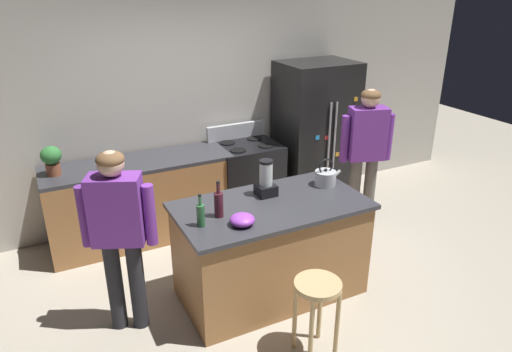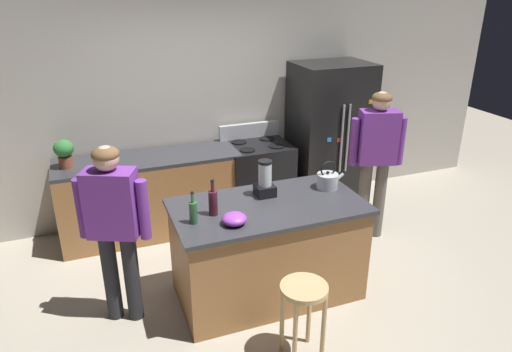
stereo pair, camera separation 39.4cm
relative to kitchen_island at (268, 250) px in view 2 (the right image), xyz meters
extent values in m
plane|color=#B2A893|center=(0.00, 0.00, -0.46)|extent=(14.00, 14.00, 0.00)
cube|color=#BCB7AD|center=(0.00, 1.95, 0.89)|extent=(8.00, 0.10, 2.70)
cube|color=#9E6B3D|center=(0.00, 0.00, -0.02)|extent=(1.62, 0.84, 0.88)
cube|color=#333338|center=(0.00, 0.00, 0.44)|extent=(1.68, 0.90, 0.04)
cube|color=#9E6B3D|center=(-0.80, 1.55, -0.02)|extent=(2.00, 0.64, 0.88)
cube|color=#333338|center=(-0.80, 1.55, 0.44)|extent=(2.00, 0.64, 0.04)
cube|color=black|center=(1.43, 1.50, 0.45)|extent=(0.90, 0.70, 1.83)
cylinder|color=#B7BABF|center=(1.39, 1.13, 0.54)|extent=(0.02, 0.02, 0.82)
cylinder|color=#B7BABF|center=(1.47, 1.13, 0.54)|extent=(0.02, 0.02, 0.82)
cube|color=#268CD8|center=(1.23, 1.15, 0.55)|extent=(0.05, 0.01, 0.05)
cube|color=red|center=(1.37, 1.15, 0.53)|extent=(0.05, 0.01, 0.05)
cube|color=orange|center=(1.75, 1.15, 0.95)|extent=(0.05, 0.01, 0.05)
cube|color=orange|center=(1.54, 1.15, 0.29)|extent=(0.05, 0.01, 0.05)
cube|color=black|center=(0.48, 1.52, 0.00)|extent=(0.76, 0.64, 0.92)
cube|color=black|center=(0.48, 1.20, -0.05)|extent=(0.60, 0.01, 0.24)
cube|color=#B7BABF|center=(0.48, 1.81, 0.55)|extent=(0.76, 0.06, 0.18)
cylinder|color=black|center=(0.30, 1.37, 0.47)|extent=(0.18, 0.18, 0.01)
cylinder|color=black|center=(0.66, 1.37, 0.47)|extent=(0.18, 0.18, 0.01)
cylinder|color=black|center=(0.30, 1.67, 0.47)|extent=(0.18, 0.18, 0.01)
cylinder|color=black|center=(0.66, 1.67, 0.47)|extent=(0.18, 0.18, 0.01)
cylinder|color=#26262B|center=(-1.37, 0.16, -0.05)|extent=(0.17, 0.17, 0.82)
cylinder|color=#26262B|center=(-1.20, 0.09, -0.05)|extent=(0.17, 0.17, 0.82)
cube|color=#723399|center=(-1.29, 0.13, 0.64)|extent=(0.45, 0.36, 0.56)
cylinder|color=#723399|center=(-1.51, 0.23, 0.59)|extent=(0.12, 0.12, 0.50)
cylinder|color=#723399|center=(-1.06, 0.02, 0.59)|extent=(0.12, 0.12, 0.50)
sphere|color=#D8AD8C|center=(-1.29, 0.13, 1.02)|extent=(0.26, 0.26, 0.20)
ellipsoid|color=brown|center=(-1.29, 0.13, 1.05)|extent=(0.28, 0.28, 0.12)
cylinder|color=#66605B|center=(1.58, 0.56, -0.02)|extent=(0.16, 0.16, 0.90)
cylinder|color=#66605B|center=(1.41, 0.61, -0.02)|extent=(0.16, 0.16, 0.90)
cube|color=#723399|center=(1.49, 0.58, 0.72)|extent=(0.45, 0.33, 0.58)
cylinder|color=#723399|center=(1.73, 0.51, 0.67)|extent=(0.11, 0.11, 0.52)
cylinder|color=#723399|center=(1.25, 0.66, 0.67)|extent=(0.11, 0.11, 0.52)
sphere|color=#D8AD8C|center=(1.49, 0.58, 1.11)|extent=(0.25, 0.25, 0.20)
ellipsoid|color=brown|center=(1.49, 0.58, 1.14)|extent=(0.26, 0.26, 0.12)
cylinder|color=tan|center=(-0.06, -0.84, 0.17)|extent=(0.36, 0.36, 0.04)
cylinder|color=tan|center=(-0.17, -0.96, -0.16)|extent=(0.04, 0.04, 0.61)
cylinder|color=tan|center=(0.06, -0.96, -0.16)|extent=(0.04, 0.04, 0.61)
cylinder|color=tan|center=(-0.17, -0.72, -0.16)|extent=(0.04, 0.04, 0.61)
cylinder|color=tan|center=(0.06, -0.72, -0.16)|extent=(0.04, 0.04, 0.61)
cylinder|color=brown|center=(-1.63, 1.55, 0.52)|extent=(0.14, 0.14, 0.12)
ellipsoid|color=#337A38|center=(-1.63, 1.55, 0.67)|extent=(0.20, 0.20, 0.18)
cube|color=black|center=(0.04, 0.18, 0.51)|extent=(0.17, 0.17, 0.10)
cylinder|color=silver|center=(0.04, 0.18, 0.67)|extent=(0.12, 0.12, 0.21)
cylinder|color=black|center=(0.04, 0.18, 0.78)|extent=(0.12, 0.12, 0.02)
cylinder|color=#471923|center=(-0.50, -0.01, 0.56)|extent=(0.08, 0.08, 0.21)
cylinder|color=#471923|center=(-0.50, -0.01, 0.71)|extent=(0.03, 0.03, 0.09)
cylinder|color=black|center=(-0.50, -0.01, 0.77)|extent=(0.03, 0.03, 0.02)
cylinder|color=#2D6638|center=(-0.69, -0.10, 0.55)|extent=(0.07, 0.07, 0.18)
cylinder|color=#2D6638|center=(-0.69, -0.10, 0.68)|extent=(0.03, 0.03, 0.08)
cylinder|color=black|center=(-0.69, -0.10, 0.73)|extent=(0.03, 0.03, 0.02)
ellipsoid|color=purple|center=(-0.39, -0.23, 0.51)|extent=(0.20, 0.20, 0.09)
cylinder|color=#B7BABF|center=(0.65, 0.13, 0.53)|extent=(0.20, 0.20, 0.14)
sphere|color=black|center=(0.65, 0.13, 0.61)|extent=(0.03, 0.03, 0.03)
cylinder|color=#B7BABF|center=(0.78, 0.13, 0.55)|extent=(0.09, 0.03, 0.08)
torus|color=black|center=(0.65, 0.13, 0.65)|extent=(0.16, 0.02, 0.16)
camera|label=1|loc=(-1.76, -3.22, 2.27)|focal=32.90mm
camera|label=2|loc=(-1.40, -3.38, 2.27)|focal=32.90mm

